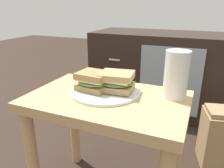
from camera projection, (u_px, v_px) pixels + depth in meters
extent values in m
cube|color=tan|center=(107.00, 101.00, 0.78)|extent=(0.56, 0.36, 0.04)
cylinder|color=tan|center=(33.00, 161.00, 0.82)|extent=(0.04, 0.04, 0.43)
cylinder|color=tan|center=(74.00, 124.00, 1.07)|extent=(0.04, 0.04, 0.43)
cylinder|color=tan|center=(177.00, 149.00, 0.89)|extent=(0.04, 0.04, 0.43)
cube|color=black|center=(158.00, 71.00, 1.65)|extent=(0.96, 0.44, 0.58)
cube|color=#8C9EA8|center=(169.00, 81.00, 1.41)|extent=(0.39, 0.01, 0.44)
cylinder|color=silver|center=(114.00, 60.00, 1.51)|extent=(0.08, 0.01, 0.01)
cylinder|color=silver|center=(114.00, 89.00, 1.59)|extent=(0.08, 0.01, 0.01)
cylinder|color=silver|center=(105.00, 91.00, 0.81)|extent=(0.26, 0.26, 0.01)
cube|color=#9E7A4C|center=(94.00, 86.00, 0.81)|extent=(0.12, 0.11, 0.02)
ellipsoid|color=#729E4C|center=(94.00, 82.00, 0.80)|extent=(0.13, 0.12, 0.02)
cube|color=beige|center=(94.00, 79.00, 0.80)|extent=(0.11, 0.10, 0.01)
cube|color=#9E7A4C|center=(94.00, 75.00, 0.79)|extent=(0.12, 0.11, 0.02)
cube|color=tan|center=(117.00, 87.00, 0.79)|extent=(0.13, 0.11, 0.02)
ellipsoid|color=#608C42|center=(117.00, 82.00, 0.79)|extent=(0.14, 0.12, 0.02)
cube|color=beige|center=(117.00, 79.00, 0.78)|extent=(0.11, 0.10, 0.01)
cube|color=tan|center=(117.00, 75.00, 0.78)|extent=(0.13, 0.11, 0.02)
cylinder|color=silver|center=(176.00, 75.00, 0.74)|extent=(0.08, 0.08, 0.16)
cylinder|color=orange|center=(176.00, 77.00, 0.74)|extent=(0.07, 0.07, 0.14)
cylinder|color=white|center=(178.00, 55.00, 0.72)|extent=(0.07, 0.07, 0.01)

